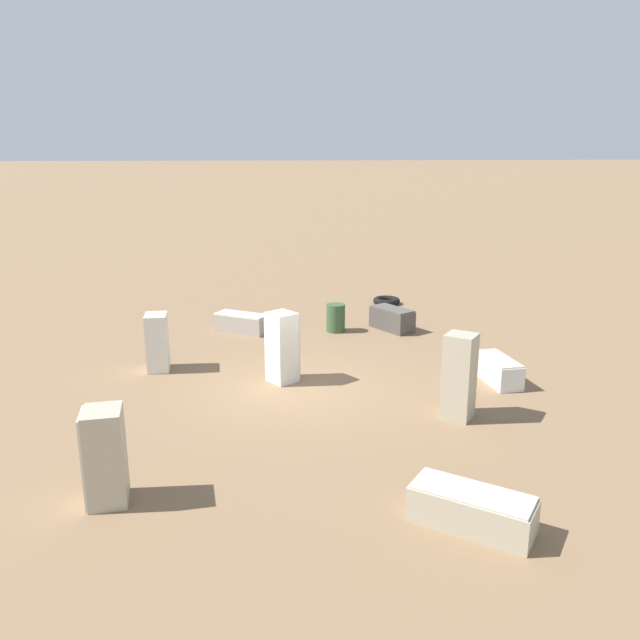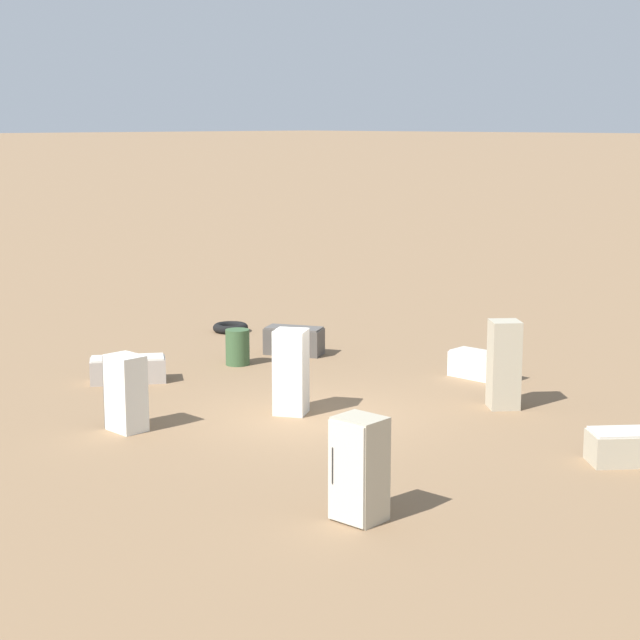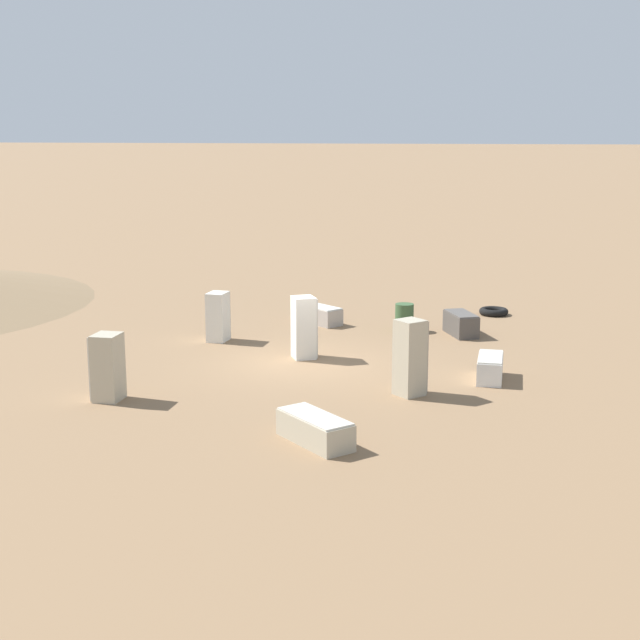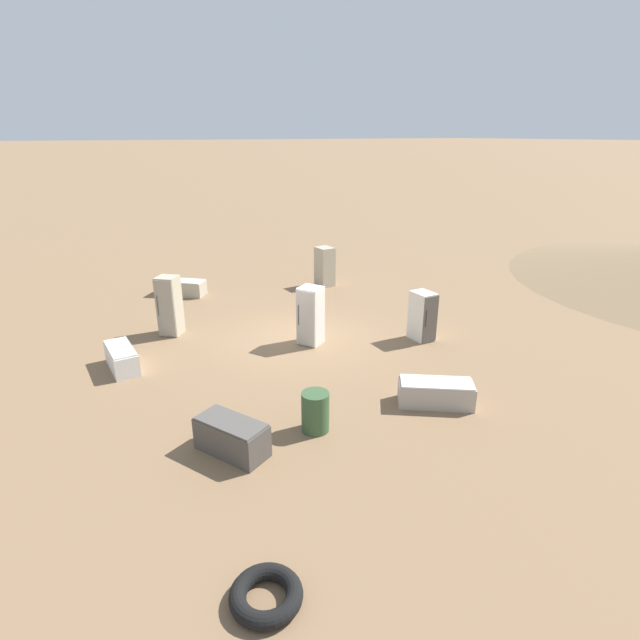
{
  "view_description": "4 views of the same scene",
  "coord_description": "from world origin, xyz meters",
  "px_view_note": "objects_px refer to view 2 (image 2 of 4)",
  "views": [
    {
      "loc": [
        14.61,
        -1.92,
        5.7
      ],
      "look_at": [
        -1.27,
        0.95,
        1.37
      ],
      "focal_mm": 35.0,
      "sensor_mm": 36.0,
      "label": 1
    },
    {
      "loc": [
        15.39,
        -15.56,
        6.15
      ],
      "look_at": [
        -0.36,
        0.58,
        1.95
      ],
      "focal_mm": 60.0,
      "sensor_mm": 36.0,
      "label": 2
    },
    {
      "loc": [
        23.93,
        6.46,
        6.48
      ],
      "look_at": [
        0.04,
        0.44,
        1.27
      ],
      "focal_mm": 50.0,
      "sensor_mm": 36.0,
      "label": 3
    },
    {
      "loc": [
        -13.08,
        6.78,
        6.18
      ],
      "look_at": [
        -0.52,
        -0.49,
        0.72
      ],
      "focal_mm": 28.0,
      "sensor_mm": 36.0,
      "label": 4
    }
  ],
  "objects_px": {
    "discarded_fridge_7": "(294,341)",
    "rusty_barrel": "(238,347)",
    "discarded_fridge_0": "(126,393)",
    "scrap_tire": "(231,328)",
    "discarded_fridge_4": "(482,365)",
    "discarded_fridge_5": "(128,369)",
    "discarded_fridge_2": "(291,372)",
    "discarded_fridge_3": "(504,364)",
    "discarded_fridge_1": "(359,469)"
  },
  "relations": [
    {
      "from": "discarded_fridge_0",
      "to": "scrap_tire",
      "type": "distance_m",
      "value": 10.37
    },
    {
      "from": "discarded_fridge_5",
      "to": "discarded_fridge_7",
      "type": "bearing_deg",
      "value": -61.97
    },
    {
      "from": "discarded_fridge_1",
      "to": "discarded_fridge_2",
      "type": "distance_m",
      "value": 6.34
    },
    {
      "from": "discarded_fridge_4",
      "to": "rusty_barrel",
      "type": "bearing_deg",
      "value": 118.71
    },
    {
      "from": "discarded_fridge_4",
      "to": "discarded_fridge_7",
      "type": "bearing_deg",
      "value": 101.9
    },
    {
      "from": "discarded_fridge_3",
      "to": "scrap_tire",
      "type": "bearing_deg",
      "value": 123.01
    },
    {
      "from": "discarded_fridge_0",
      "to": "discarded_fridge_5",
      "type": "xyz_separation_m",
      "value": [
        -3.33,
        2.43,
        -0.47
      ]
    },
    {
      "from": "discarded_fridge_5",
      "to": "rusty_barrel",
      "type": "relative_size",
      "value": 2.03
    },
    {
      "from": "discarded_fridge_4",
      "to": "discarded_fridge_5",
      "type": "height_order",
      "value": "discarded_fridge_4"
    },
    {
      "from": "discarded_fridge_4",
      "to": "rusty_barrel",
      "type": "height_order",
      "value": "rusty_barrel"
    },
    {
      "from": "discarded_fridge_7",
      "to": "scrap_tire",
      "type": "height_order",
      "value": "discarded_fridge_7"
    },
    {
      "from": "discarded_fridge_4",
      "to": "scrap_tire",
      "type": "height_order",
      "value": "discarded_fridge_4"
    },
    {
      "from": "discarded_fridge_7",
      "to": "rusty_barrel",
      "type": "relative_size",
      "value": 1.83
    },
    {
      "from": "discarded_fridge_3",
      "to": "discarded_fridge_4",
      "type": "distance_m",
      "value": 2.75
    },
    {
      "from": "discarded_fridge_1",
      "to": "rusty_barrel",
      "type": "height_order",
      "value": "discarded_fridge_1"
    },
    {
      "from": "discarded_fridge_0",
      "to": "discarded_fridge_1",
      "type": "relative_size",
      "value": 0.93
    },
    {
      "from": "discarded_fridge_2",
      "to": "rusty_barrel",
      "type": "distance_m",
      "value": 4.9
    },
    {
      "from": "discarded_fridge_4",
      "to": "discarded_fridge_7",
      "type": "xyz_separation_m",
      "value": [
        -5.22,
        -1.26,
        0.04
      ]
    },
    {
      "from": "discarded_fridge_0",
      "to": "rusty_barrel",
      "type": "distance_m",
      "value": 6.19
    },
    {
      "from": "discarded_fridge_5",
      "to": "discarded_fridge_7",
      "type": "relative_size",
      "value": 1.11
    },
    {
      "from": "discarded_fridge_3",
      "to": "discarded_fridge_7",
      "type": "bearing_deg",
      "value": 125.89
    },
    {
      "from": "rusty_barrel",
      "to": "discarded_fridge_2",
      "type": "bearing_deg",
      "value": -27.82
    },
    {
      "from": "discarded_fridge_0",
      "to": "discarded_fridge_7",
      "type": "distance_m",
      "value": 7.87
    },
    {
      "from": "discarded_fridge_0",
      "to": "discarded_fridge_5",
      "type": "bearing_deg",
      "value": 54.51
    },
    {
      "from": "discarded_fridge_4",
      "to": "scrap_tire",
      "type": "distance_m",
      "value": 8.81
    },
    {
      "from": "discarded_fridge_5",
      "to": "scrap_tire",
      "type": "xyz_separation_m",
      "value": [
        -2.95,
        5.8,
        -0.18
      ]
    },
    {
      "from": "discarded_fridge_2",
      "to": "discarded_fridge_3",
      "type": "height_order",
      "value": "discarded_fridge_3"
    },
    {
      "from": "discarded_fridge_1",
      "to": "rusty_barrel",
      "type": "relative_size",
      "value": 1.82
    },
    {
      "from": "discarded_fridge_3",
      "to": "scrap_tire",
      "type": "relative_size",
      "value": 1.84
    },
    {
      "from": "discarded_fridge_0",
      "to": "discarded_fridge_2",
      "type": "xyz_separation_m",
      "value": [
        1.47,
        3.21,
        0.13
      ]
    },
    {
      "from": "scrap_tire",
      "to": "rusty_barrel",
      "type": "height_order",
      "value": "rusty_barrel"
    },
    {
      "from": "discarded_fridge_5",
      "to": "scrap_tire",
      "type": "distance_m",
      "value": 6.51
    },
    {
      "from": "scrap_tire",
      "to": "discarded_fridge_1",
      "type": "bearing_deg",
      "value": -33.59
    },
    {
      "from": "discarded_fridge_7",
      "to": "discarded_fridge_3",
      "type": "bearing_deg",
      "value": 58.52
    },
    {
      "from": "discarded_fridge_1",
      "to": "discarded_fridge_2",
      "type": "xyz_separation_m",
      "value": [
        -5.22,
        3.6,
        0.08
      ]
    },
    {
      "from": "discarded_fridge_1",
      "to": "discarded_fridge_5",
      "type": "distance_m",
      "value": 10.42
    },
    {
      "from": "discarded_fridge_0",
      "to": "scrap_tire",
      "type": "xyz_separation_m",
      "value": [
        -6.28,
        8.23,
        -0.65
      ]
    },
    {
      "from": "discarded_fridge_1",
      "to": "discarded_fridge_4",
      "type": "bearing_deg",
      "value": -67.87
    },
    {
      "from": "discarded_fridge_2",
      "to": "scrap_tire",
      "type": "bearing_deg",
      "value": 116.6
    },
    {
      "from": "discarded_fridge_2",
      "to": "discarded_fridge_7",
      "type": "xyz_separation_m",
      "value": [
        -4.18,
        4.16,
        -0.54
      ]
    },
    {
      "from": "scrap_tire",
      "to": "discarded_fridge_5",
      "type": "bearing_deg",
      "value": -63.07
    },
    {
      "from": "discarded_fridge_2",
      "to": "rusty_barrel",
      "type": "relative_size",
      "value": 1.99
    },
    {
      "from": "discarded_fridge_4",
      "to": "rusty_barrel",
      "type": "xyz_separation_m",
      "value": [
        -5.36,
        -3.15,
        0.13
      ]
    },
    {
      "from": "discarded_fridge_3",
      "to": "rusty_barrel",
      "type": "height_order",
      "value": "discarded_fridge_3"
    },
    {
      "from": "discarded_fridge_5",
      "to": "rusty_barrel",
      "type": "distance_m",
      "value": 3.11
    },
    {
      "from": "discarded_fridge_3",
      "to": "discarded_fridge_4",
      "type": "height_order",
      "value": "discarded_fridge_3"
    },
    {
      "from": "discarded_fridge_5",
      "to": "discarded_fridge_3",
      "type": "bearing_deg",
      "value": -115.59
    },
    {
      "from": "discarded_fridge_1",
      "to": "discarded_fridge_7",
      "type": "xyz_separation_m",
      "value": [
        -9.4,
        7.76,
        -0.47
      ]
    },
    {
      "from": "discarded_fridge_0",
      "to": "discarded_fridge_7",
      "type": "relative_size",
      "value": 0.93
    },
    {
      "from": "discarded_fridge_1",
      "to": "discarded_fridge_7",
      "type": "bearing_deg",
      "value": -42.23
    }
  ]
}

